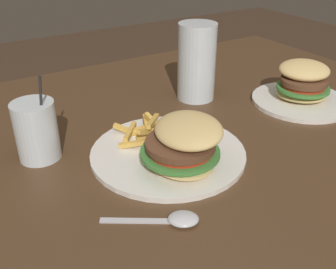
{
  "coord_description": "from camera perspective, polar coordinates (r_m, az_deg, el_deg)",
  "views": [
    {
      "loc": [
        0.47,
        -0.39,
        1.17
      ],
      "look_at": [
        -0.08,
        -0.05,
        0.82
      ],
      "focal_mm": 42.0,
      "sensor_mm": 36.0,
      "label": 1
    }
  ],
  "objects": [
    {
      "name": "dining_table",
      "position": [
        0.79,
        5.9,
        -11.02
      ],
      "size": [
        1.29,
        1.42,
        0.77
      ],
      "color": "#4C331E",
      "rests_on": "ground_plane"
    },
    {
      "name": "meal_plate_near",
      "position": [
        0.72,
        1.12,
        -1.89
      ],
      "size": [
        0.3,
        0.3,
        0.1
      ],
      "color": "white",
      "rests_on": "dining_table"
    },
    {
      "name": "beer_glass",
      "position": [
        0.98,
        4.16,
        10.09
      ],
      "size": [
        0.09,
        0.09,
        0.19
      ],
      "color": "silver",
      "rests_on": "dining_table"
    },
    {
      "name": "juice_glass",
      "position": [
        0.77,
        -18.51,
        0.27
      ],
      "size": [
        0.08,
        0.08,
        0.17
      ],
      "color": "silver",
      "rests_on": "dining_table"
    },
    {
      "name": "spoon",
      "position": [
        0.6,
        1.38,
        -12.18
      ],
      "size": [
        0.1,
        0.14,
        0.01
      ],
      "rotation": [
        0.0,
        0.0,
        1.0
      ],
      "color": "silver",
      "rests_on": "dining_table"
    },
    {
      "name": "meal_plate_far",
      "position": [
        1.02,
        18.91,
        6.35
      ],
      "size": [
        0.24,
        0.24,
        0.11
      ],
      "color": "white",
      "rests_on": "dining_table"
    }
  ]
}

